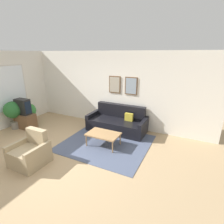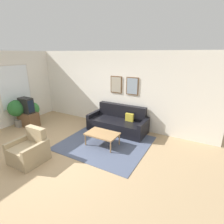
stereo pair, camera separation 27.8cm
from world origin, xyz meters
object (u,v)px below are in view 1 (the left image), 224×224
object	(u,v)px
couch	(118,123)
tv	(23,107)
coffee_table	(103,135)
potted_plant_tall	(13,111)
armchair	(30,153)

from	to	relation	value
couch	tv	world-z (taller)	tv
coffee_table	potted_plant_tall	size ratio (longest dim) A/B	0.93
tv	couch	bearing A→B (deg)	22.25
potted_plant_tall	armchair	bearing A→B (deg)	-28.37
couch	armchair	distance (m)	2.95
coffee_table	potted_plant_tall	world-z (taller)	potted_plant_tall
coffee_table	armchair	world-z (taller)	armchair
couch	armchair	bearing A→B (deg)	-112.29
tv	armchair	world-z (taller)	tv
potted_plant_tall	couch	bearing A→B (deg)	23.65
couch	potted_plant_tall	size ratio (longest dim) A/B	2.01
tv	potted_plant_tall	bearing A→B (deg)	-142.77
couch	tv	size ratio (longest dim) A/B	3.67
coffee_table	armchair	distance (m)	1.97
coffee_table	tv	bearing A→B (deg)	-177.88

